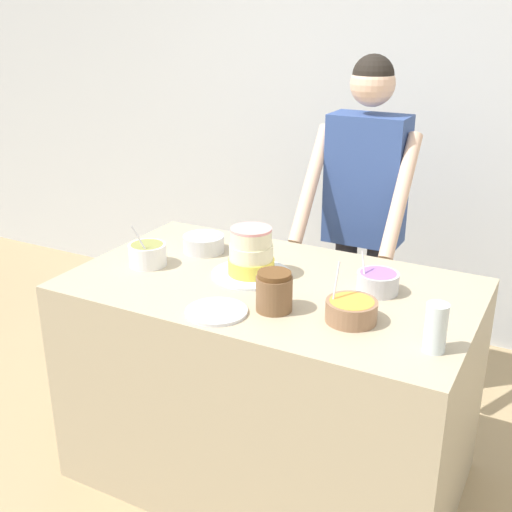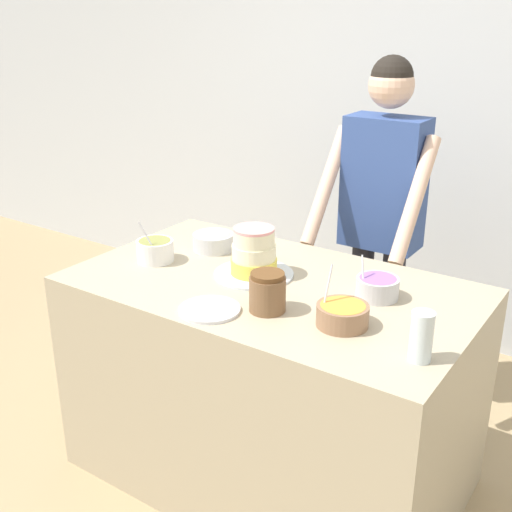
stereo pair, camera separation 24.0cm
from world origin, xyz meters
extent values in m
cube|color=silver|center=(0.00, 2.07, 1.30)|extent=(10.00, 0.05, 2.60)
cube|color=tan|center=(0.00, 0.45, 0.44)|extent=(1.55, 0.90, 0.88)
cylinder|color=#2D2D38|center=(0.01, 1.27, 0.41)|extent=(0.11, 0.11, 0.81)
cylinder|color=#2D2D38|center=(0.17, 1.27, 0.41)|extent=(0.11, 0.11, 0.81)
cube|color=#334C8C|center=(0.09, 1.27, 1.12)|extent=(0.36, 0.20, 0.61)
cylinder|color=beige|center=(-0.12, 1.10, 1.11)|extent=(0.06, 0.38, 0.51)
cylinder|color=beige|center=(0.30, 1.10, 1.11)|extent=(0.06, 0.38, 0.51)
sphere|color=beige|center=(0.09, 1.27, 1.56)|extent=(0.20, 0.20, 0.20)
sphere|color=black|center=(0.09, 1.27, 1.59)|extent=(0.19, 0.19, 0.19)
cylinder|color=silver|center=(-0.10, 0.48, 0.89)|extent=(0.31, 0.31, 0.01)
cylinder|color=#F2DB4C|center=(-0.10, 0.48, 0.92)|extent=(0.18, 0.18, 0.06)
cylinder|color=#F4EABC|center=(-0.10, 0.48, 0.98)|extent=(0.17, 0.17, 0.06)
cylinder|color=#F4EABC|center=(-0.10, 0.48, 1.04)|extent=(0.16, 0.16, 0.06)
cylinder|color=pink|center=(-0.10, 0.48, 1.08)|extent=(0.16, 0.16, 0.01)
cylinder|color=#936B4C|center=(0.38, 0.29, 0.92)|extent=(0.18, 0.18, 0.07)
cylinder|color=#EF9938|center=(0.38, 0.29, 0.95)|extent=(0.15, 0.15, 0.01)
cylinder|color=silver|center=(0.32, 0.29, 0.99)|extent=(0.01, 0.08, 0.19)
cylinder|color=silver|center=(0.39, 0.56, 0.92)|extent=(0.16, 0.16, 0.08)
cylinder|color=#9E66B7|center=(0.39, 0.56, 0.96)|extent=(0.13, 0.13, 0.01)
cylinder|color=silver|center=(0.34, 0.53, 0.97)|extent=(0.05, 0.07, 0.15)
cylinder|color=white|center=(-0.53, 0.38, 0.93)|extent=(0.15, 0.15, 0.09)
cylinder|color=olive|center=(-0.53, 0.38, 0.97)|extent=(0.13, 0.13, 0.01)
cylinder|color=silver|center=(-0.51, 0.33, 0.98)|extent=(0.09, 0.05, 0.18)
cylinder|color=silver|center=(-0.41, 0.62, 0.92)|extent=(0.18, 0.18, 0.07)
cylinder|color=pink|center=(-0.41, 0.62, 0.95)|extent=(0.15, 0.15, 0.01)
cylinder|color=silver|center=(0.68, 0.22, 0.96)|extent=(0.07, 0.07, 0.16)
cylinder|color=silver|center=(-0.05, 0.13, 0.89)|extent=(0.22, 0.22, 0.01)
cylinder|color=brown|center=(0.12, 0.25, 0.95)|extent=(0.13, 0.13, 0.12)
cylinder|color=brown|center=(0.12, 0.25, 1.02)|extent=(0.12, 0.12, 0.02)
camera|label=1|loc=(1.01, -1.57, 1.87)|focal=45.00mm
camera|label=2|loc=(1.21, -1.45, 1.87)|focal=45.00mm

